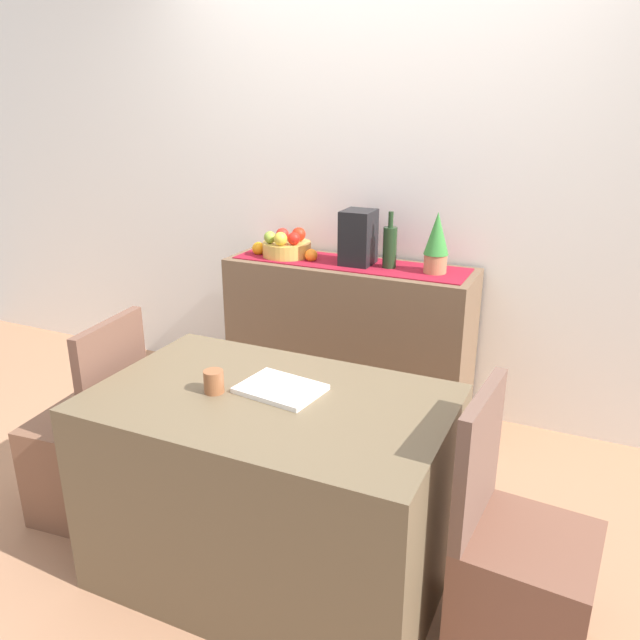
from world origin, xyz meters
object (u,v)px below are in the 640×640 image
(coffee_maker, at_px, (358,238))
(coffee_cup, at_px, (214,382))
(open_book, at_px, (281,389))
(potted_plant, at_px, (437,242))
(chair_by_corner, at_px, (519,584))
(fruit_bowl, at_px, (287,249))
(wine_bottle, at_px, (390,247))
(dining_table, at_px, (272,488))
(chair_near_window, at_px, (91,457))
(sideboard_console, at_px, (348,339))

(coffee_maker, bearing_deg, coffee_cup, -89.79)
(open_book, bearing_deg, potted_plant, 88.60)
(open_book, height_order, coffee_cup, coffee_cup)
(coffee_cup, height_order, chair_by_corner, chair_by_corner)
(fruit_bowl, relative_size, coffee_cup, 3.33)
(fruit_bowl, height_order, coffee_maker, coffee_maker)
(wine_bottle, distance_m, potted_plant, 0.25)
(potted_plant, xyz_separation_m, open_book, (-0.20, -1.28, -0.28))
(open_book, bearing_deg, dining_table, -96.08)
(coffee_maker, relative_size, chair_by_corner, 0.32)
(wine_bottle, bearing_deg, potted_plant, 0.00)
(wine_bottle, relative_size, coffee_cup, 3.67)
(potted_plant, bearing_deg, chair_by_corner, -63.50)
(potted_plant, bearing_deg, dining_table, -99.31)
(fruit_bowl, distance_m, chair_near_window, 1.50)
(coffee_maker, distance_m, chair_by_corner, 1.87)
(potted_plant, xyz_separation_m, coffee_cup, (-0.41, -1.38, -0.25))
(sideboard_console, height_order, chair_near_window, chair_near_window)
(fruit_bowl, distance_m, dining_table, 1.57)
(chair_near_window, bearing_deg, coffee_cup, -4.15)
(sideboard_console, height_order, fruit_bowl, fruit_bowl)
(fruit_bowl, bearing_deg, coffee_maker, 0.00)
(fruit_bowl, xyz_separation_m, chair_by_corner, (1.50, -1.33, -0.65))
(coffee_cup, distance_m, chair_near_window, 0.86)
(dining_table, xyz_separation_m, chair_near_window, (-0.88, 0.00, -0.10))
(dining_table, xyz_separation_m, open_book, (0.01, 0.05, 0.38))
(chair_near_window, bearing_deg, fruit_bowl, 78.97)
(fruit_bowl, distance_m, potted_plant, 0.85)
(coffee_maker, distance_m, coffee_cup, 1.40)
(wine_bottle, relative_size, coffee_maker, 1.02)
(coffee_cup, height_order, chair_near_window, chair_near_window)
(fruit_bowl, height_order, dining_table, fruit_bowl)
(dining_table, relative_size, chair_by_corner, 1.37)
(wine_bottle, bearing_deg, open_book, -88.32)
(open_book, height_order, chair_near_window, chair_near_window)
(fruit_bowl, bearing_deg, wine_bottle, 0.00)
(sideboard_console, bearing_deg, dining_table, -79.50)
(coffee_cup, distance_m, chair_by_corner, 1.19)
(wine_bottle, relative_size, chair_by_corner, 0.33)
(sideboard_console, relative_size, chair_by_corner, 1.50)
(potted_plant, height_order, dining_table, potted_plant)
(coffee_maker, relative_size, chair_near_window, 0.32)
(fruit_bowl, height_order, open_book, fruit_bowl)
(chair_by_corner, bearing_deg, fruit_bowl, 138.50)
(dining_table, bearing_deg, coffee_cup, -166.02)
(dining_table, bearing_deg, coffee_maker, 98.50)
(fruit_bowl, relative_size, wine_bottle, 0.91)
(potted_plant, distance_m, chair_by_corner, 1.67)
(potted_plant, bearing_deg, coffee_maker, -180.00)
(wine_bottle, bearing_deg, fruit_bowl, 180.00)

